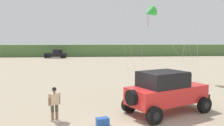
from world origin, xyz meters
name	(u,v)px	position (x,y,z in m)	size (l,w,h in m)	color
dune_ridge	(96,50)	(-0.40, 51.15, 1.45)	(90.00, 8.38, 2.91)	#4C703D
jeep	(166,91)	(2.03, 2.08, 1.20)	(5.00, 3.95, 2.26)	red
person_watching	(54,102)	(-3.73, 1.34, 0.94)	(0.55, 0.45, 1.67)	#8C664C
cooler_box	(103,122)	(-1.47, 0.48, 0.19)	(0.56, 0.36, 0.38)	#23519E
distant_pickup	(56,54)	(-9.71, 43.35, 0.94)	(4.87, 3.13, 1.98)	black
kite_yellow_diamond	(150,12)	(3.39, 10.87, 6.43)	(3.66, 5.52, 7.06)	green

